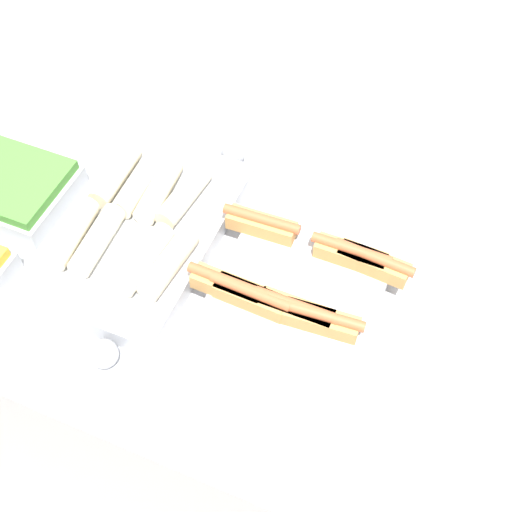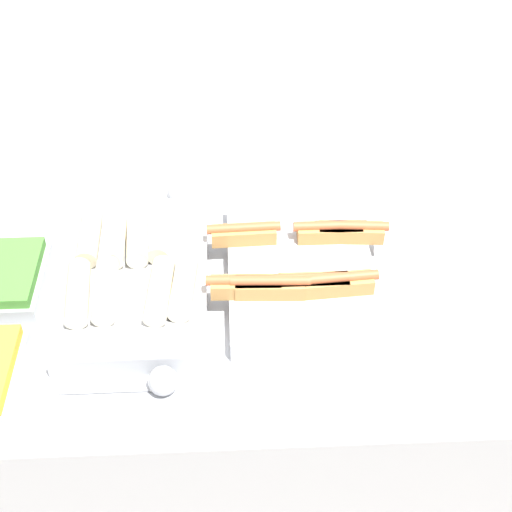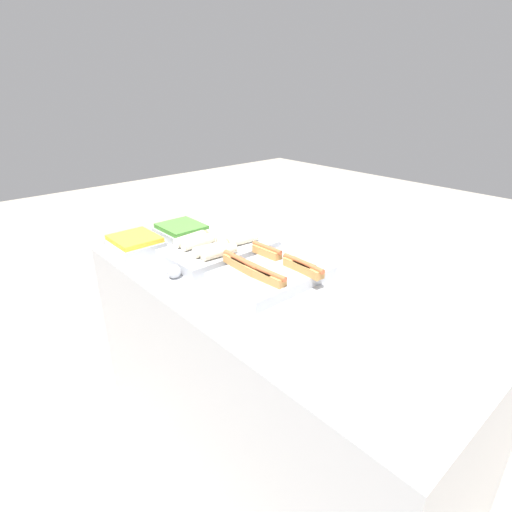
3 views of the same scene
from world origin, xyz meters
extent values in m
plane|color=#ADA393|center=(0.00, 0.00, 0.00)|extent=(12.00, 12.00, 0.00)
cube|color=#B7BABF|center=(0.00, 0.00, 0.45)|extent=(1.77, 0.87, 0.89)
cube|color=#B7BABF|center=(-0.02, 0.00, 0.92)|extent=(0.32, 0.46, 0.05)
cube|color=tan|center=(0.10, 0.08, 0.96)|extent=(0.15, 0.05, 0.04)
cylinder|color=#CC6038|center=(0.10, 0.08, 0.98)|extent=(0.17, 0.03, 0.02)
cube|color=tan|center=(-0.09, -0.09, 0.96)|extent=(0.15, 0.05, 0.04)
cylinder|color=#CC6038|center=(-0.09, -0.09, 0.98)|extent=(0.17, 0.03, 0.02)
cube|color=tan|center=(0.05, 0.09, 0.96)|extent=(0.15, 0.04, 0.04)
cylinder|color=#CC6038|center=(0.05, 0.09, 0.98)|extent=(0.17, 0.02, 0.02)
cube|color=tan|center=(-0.14, -0.08, 0.96)|extent=(0.15, 0.05, 0.04)
cylinder|color=#CC6038|center=(-0.14, -0.08, 0.98)|extent=(0.17, 0.03, 0.02)
cube|color=tan|center=(0.00, -0.08, 0.96)|extent=(0.15, 0.04, 0.04)
cylinder|color=#CC6038|center=(0.00, -0.08, 0.98)|extent=(0.17, 0.02, 0.02)
cube|color=tan|center=(-0.14, 0.09, 0.96)|extent=(0.15, 0.05, 0.04)
cylinder|color=#CC6038|center=(-0.14, 0.09, 0.98)|extent=(0.17, 0.03, 0.02)
cube|color=tan|center=(0.05, -0.09, 0.96)|extent=(0.15, 0.05, 0.04)
cylinder|color=#CC6038|center=(0.05, -0.09, 0.98)|extent=(0.17, 0.03, 0.02)
cube|color=#B7BABF|center=(-0.38, 0.00, 0.92)|extent=(0.31, 0.51, 0.05)
cylinder|color=beige|center=(-0.50, 0.09, 0.97)|extent=(0.05, 0.17, 0.05)
cylinder|color=beige|center=(-0.33, 0.09, 0.97)|extent=(0.06, 0.17, 0.05)
cylinder|color=beige|center=(-0.39, 0.08, 0.97)|extent=(0.06, 0.17, 0.05)
cylinder|color=beige|center=(-0.33, -0.09, 0.97)|extent=(0.06, 0.17, 0.05)
cylinder|color=beige|center=(-0.44, 0.08, 0.97)|extent=(0.05, 0.17, 0.05)
cylinder|color=beige|center=(-0.44, -0.09, 0.97)|extent=(0.06, 0.17, 0.05)
cylinder|color=beige|center=(-0.50, -0.09, 0.97)|extent=(0.06, 0.17, 0.05)
cylinder|color=beige|center=(-0.28, -0.08, 0.97)|extent=(0.06, 0.17, 0.05)
cube|color=#B7BABF|center=(-0.71, -0.01, 0.92)|extent=(0.25, 0.22, 0.05)
cube|color=#4C9338|center=(-0.71, -0.01, 0.95)|extent=(0.23, 0.20, 0.02)
cylinder|color=#B2B5BA|center=(-0.41, -0.29, 0.90)|extent=(0.20, 0.01, 0.01)
sphere|color=#B2B5BA|center=(-0.31, -0.29, 0.92)|extent=(0.06, 0.06, 0.06)
cylinder|color=#B2B5BA|center=(-0.41, 0.29, 0.90)|extent=(0.22, 0.01, 0.01)
sphere|color=#B2B5BA|center=(-0.30, 0.29, 0.92)|extent=(0.06, 0.06, 0.06)
camera|label=1|loc=(0.22, -0.79, 2.13)|focal=50.00mm
camera|label=2|loc=(-0.17, -1.16, 2.02)|focal=50.00mm
camera|label=3|loc=(1.06, -1.05, 1.65)|focal=28.00mm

